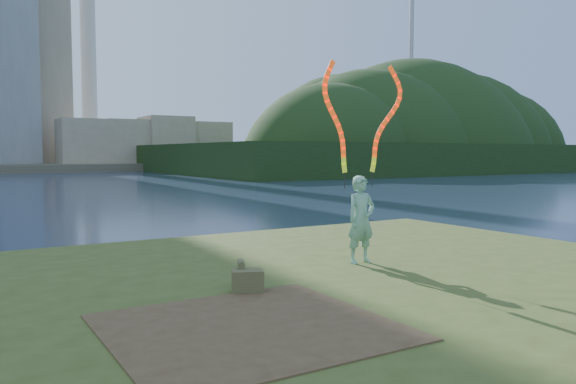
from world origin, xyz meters
TOP-DOWN VIEW (x-y plane):
  - ground at (0.00, 0.00)m, footprint 320.00×320.00m
  - grassy_knoll at (0.00, -2.30)m, footprint 20.00×18.00m
  - dirt_patch at (-2.20, -3.20)m, footprint 3.20×3.00m
  - wooded_hill at (59.57, 59.96)m, footprint 78.00×50.00m
  - woman_with_ribbons at (1.35, -0.79)m, footprint 2.05×0.39m
  - canvas_bag at (-1.45, -1.67)m, footprint 0.55×0.61m

SIDE VIEW (x-z plane):
  - ground at x=0.00m, z-range 0.00..0.00m
  - wooded_hill at x=59.57m, z-range -31.34..31.66m
  - grassy_knoll at x=0.00m, z-range -0.06..0.74m
  - dirt_patch at x=-2.20m, z-range 0.80..0.82m
  - canvas_bag at x=-1.45m, z-range 0.76..1.20m
  - woman_with_ribbons at x=1.35m, z-range 0.21..4.21m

